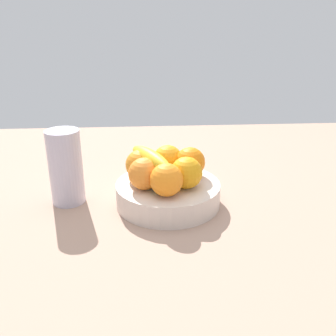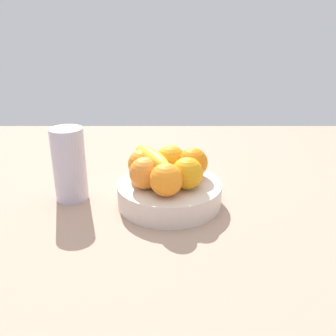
{
  "view_description": "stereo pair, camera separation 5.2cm",
  "coord_description": "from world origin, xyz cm",
  "px_view_note": "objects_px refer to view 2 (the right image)",
  "views": [
    {
      "loc": [
        -7.7,
        -83.44,
        43.44
      ],
      "look_at": [
        -2.15,
        -0.64,
        9.54
      ],
      "focal_mm": 39.87,
      "sensor_mm": 36.0,
      "label": 1
    },
    {
      "loc": [
        -2.52,
        -83.62,
        43.44
      ],
      "look_at": [
        -2.15,
        -0.64,
        9.54
      ],
      "focal_mm": 39.87,
      "sensor_mm": 36.0,
      "label": 2
    }
  ],
  "objects_px": {
    "orange_front_left": "(186,173)",
    "orange_top_stack": "(165,180)",
    "orange_back_left": "(142,164)",
    "banana_bunch": "(155,166)",
    "orange_front_right": "(191,163)",
    "orange_back_right": "(144,173)",
    "fruit_bowl": "(168,193)",
    "thermos_tumbler": "(68,165)",
    "orange_center": "(169,160)"
  },
  "relations": [
    {
      "from": "orange_back_right",
      "to": "banana_bunch",
      "type": "height_order",
      "value": "banana_bunch"
    },
    {
      "from": "orange_center",
      "to": "orange_back_right",
      "type": "xyz_separation_m",
      "value": [
        -0.06,
        -0.09,
        0.0
      ]
    },
    {
      "from": "fruit_bowl",
      "to": "orange_front_left",
      "type": "relative_size",
      "value": 3.37
    },
    {
      "from": "orange_back_right",
      "to": "banana_bunch",
      "type": "bearing_deg",
      "value": 52.5
    },
    {
      "from": "orange_front_right",
      "to": "banana_bunch",
      "type": "bearing_deg",
      "value": -159.46
    },
    {
      "from": "orange_back_right",
      "to": "thermos_tumbler",
      "type": "height_order",
      "value": "thermos_tumbler"
    },
    {
      "from": "orange_top_stack",
      "to": "orange_back_right",
      "type": "bearing_deg",
      "value": 142.0
    },
    {
      "from": "orange_front_left",
      "to": "orange_top_stack",
      "type": "relative_size",
      "value": 1.0
    },
    {
      "from": "orange_front_right",
      "to": "thermos_tumbler",
      "type": "bearing_deg",
      "value": -177.79
    },
    {
      "from": "fruit_bowl",
      "to": "orange_top_stack",
      "type": "distance_m",
      "value": 0.09
    },
    {
      "from": "orange_back_left",
      "to": "banana_bunch",
      "type": "height_order",
      "value": "banana_bunch"
    },
    {
      "from": "orange_top_stack",
      "to": "thermos_tumbler",
      "type": "xyz_separation_m",
      "value": [
        -0.24,
        0.09,
        -0.0
      ]
    },
    {
      "from": "orange_center",
      "to": "banana_bunch",
      "type": "distance_m",
      "value": 0.07
    },
    {
      "from": "orange_back_left",
      "to": "thermos_tumbler",
      "type": "height_order",
      "value": "thermos_tumbler"
    },
    {
      "from": "orange_top_stack",
      "to": "thermos_tumbler",
      "type": "height_order",
      "value": "thermos_tumbler"
    },
    {
      "from": "orange_front_left",
      "to": "orange_back_left",
      "type": "bearing_deg",
      "value": 151.2
    },
    {
      "from": "orange_center",
      "to": "thermos_tumbler",
      "type": "xyz_separation_m",
      "value": [
        -0.25,
        -0.03,
        -0.0
      ]
    },
    {
      "from": "orange_front_left",
      "to": "thermos_tumbler",
      "type": "xyz_separation_m",
      "value": [
        -0.29,
        0.06,
        -0.0
      ]
    },
    {
      "from": "fruit_bowl",
      "to": "orange_back_left",
      "type": "bearing_deg",
      "value": 154.5
    },
    {
      "from": "orange_front_right",
      "to": "orange_back_right",
      "type": "xyz_separation_m",
      "value": [
        -0.12,
        -0.07,
        0.0
      ]
    },
    {
      "from": "orange_back_right",
      "to": "orange_top_stack",
      "type": "bearing_deg",
      "value": -38.0
    },
    {
      "from": "orange_front_right",
      "to": "banana_bunch",
      "type": "xyz_separation_m",
      "value": [
        -0.09,
        -0.03,
        0.0
      ]
    },
    {
      "from": "orange_front_left",
      "to": "orange_back_left",
      "type": "height_order",
      "value": "same"
    },
    {
      "from": "fruit_bowl",
      "to": "orange_center",
      "type": "height_order",
      "value": "orange_center"
    },
    {
      "from": "orange_center",
      "to": "orange_top_stack",
      "type": "height_order",
      "value": "same"
    },
    {
      "from": "fruit_bowl",
      "to": "banana_bunch",
      "type": "xyz_separation_m",
      "value": [
        -0.03,
        0.01,
        0.07
      ]
    },
    {
      "from": "banana_bunch",
      "to": "thermos_tumbler",
      "type": "relative_size",
      "value": 0.96
    },
    {
      "from": "fruit_bowl",
      "to": "orange_back_left",
      "type": "xyz_separation_m",
      "value": [
        -0.07,
        0.03,
        0.07
      ]
    },
    {
      "from": "orange_front_right",
      "to": "orange_center",
      "type": "bearing_deg",
      "value": 159.32
    },
    {
      "from": "orange_center",
      "to": "thermos_tumbler",
      "type": "height_order",
      "value": "thermos_tumbler"
    },
    {
      "from": "fruit_bowl",
      "to": "thermos_tumbler",
      "type": "bearing_deg",
      "value": 173.52
    },
    {
      "from": "orange_back_left",
      "to": "orange_top_stack",
      "type": "distance_m",
      "value": 0.11
    },
    {
      "from": "orange_front_right",
      "to": "orange_back_left",
      "type": "xyz_separation_m",
      "value": [
        -0.12,
        -0.01,
        0.0
      ]
    },
    {
      "from": "orange_front_right",
      "to": "orange_top_stack",
      "type": "height_order",
      "value": "same"
    },
    {
      "from": "banana_bunch",
      "to": "thermos_tumbler",
      "type": "height_order",
      "value": "thermos_tumbler"
    },
    {
      "from": "orange_front_left",
      "to": "thermos_tumbler",
      "type": "bearing_deg",
      "value": 169.11
    },
    {
      "from": "orange_front_right",
      "to": "orange_back_right",
      "type": "height_order",
      "value": "same"
    },
    {
      "from": "orange_back_right",
      "to": "thermos_tumbler",
      "type": "bearing_deg",
      "value": 163.98
    },
    {
      "from": "fruit_bowl",
      "to": "banana_bunch",
      "type": "distance_m",
      "value": 0.08
    },
    {
      "from": "orange_top_stack",
      "to": "banana_bunch",
      "type": "bearing_deg",
      "value": 108.54
    },
    {
      "from": "orange_front_right",
      "to": "thermos_tumbler",
      "type": "relative_size",
      "value": 0.41
    },
    {
      "from": "orange_front_left",
      "to": "orange_top_stack",
      "type": "bearing_deg",
      "value": -142.6
    },
    {
      "from": "orange_front_right",
      "to": "orange_front_left",
      "type": "bearing_deg",
      "value": -104.11
    },
    {
      "from": "banana_bunch",
      "to": "thermos_tumbler",
      "type": "bearing_deg",
      "value": 174.21
    },
    {
      "from": "orange_back_left",
      "to": "orange_top_stack",
      "type": "relative_size",
      "value": 1.0
    },
    {
      "from": "orange_back_left",
      "to": "orange_back_right",
      "type": "distance_m",
      "value": 0.06
    },
    {
      "from": "orange_center",
      "to": "orange_top_stack",
      "type": "xyz_separation_m",
      "value": [
        -0.01,
        -0.13,
        0.0
      ]
    },
    {
      "from": "banana_bunch",
      "to": "orange_back_left",
      "type": "bearing_deg",
      "value": 143.42
    },
    {
      "from": "orange_front_left",
      "to": "banana_bunch",
      "type": "distance_m",
      "value": 0.08
    },
    {
      "from": "orange_front_left",
      "to": "orange_front_right",
      "type": "xyz_separation_m",
      "value": [
        0.02,
        0.07,
        0.0
      ]
    }
  ]
}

